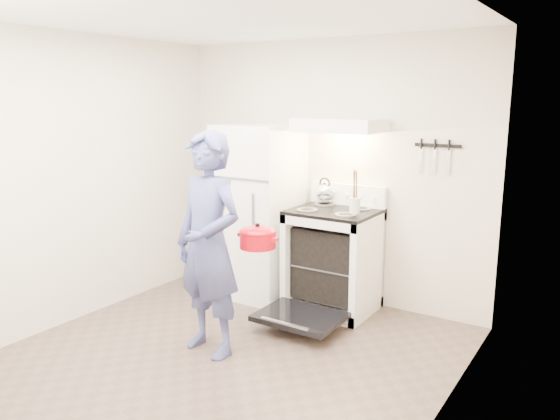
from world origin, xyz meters
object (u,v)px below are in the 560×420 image
object	(u,v)px
refrigerator	(260,211)
tea_kettle	(325,191)
stove_body	(333,262)
person	(209,245)
dutch_oven	(258,239)

from	to	relation	value
refrigerator	tea_kettle	bearing A→B (deg)	21.29
stove_body	person	bearing A→B (deg)	-107.03
tea_kettle	dutch_oven	size ratio (longest dim) A/B	0.73
stove_body	dutch_oven	world-z (taller)	dutch_oven
refrigerator	stove_body	bearing A→B (deg)	1.77
stove_body	tea_kettle	world-z (taller)	tea_kettle
tea_kettle	dutch_oven	bearing A→B (deg)	-85.63
person	tea_kettle	bearing A→B (deg)	90.33
dutch_oven	refrigerator	bearing A→B (deg)	124.21
refrigerator	person	xyz separation A→B (m)	(0.41, -1.27, 0.01)
tea_kettle	stove_body	bearing A→B (deg)	-44.36
stove_body	tea_kettle	size ratio (longest dim) A/B	3.63
refrigerator	stove_body	size ratio (longest dim) A/B	1.85
refrigerator	tea_kettle	size ratio (longest dim) A/B	6.71
refrigerator	person	size ratio (longest dim) A/B	0.99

